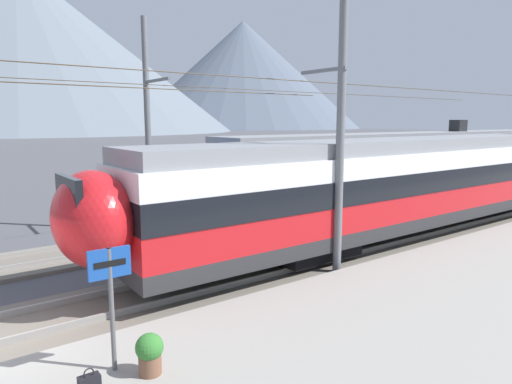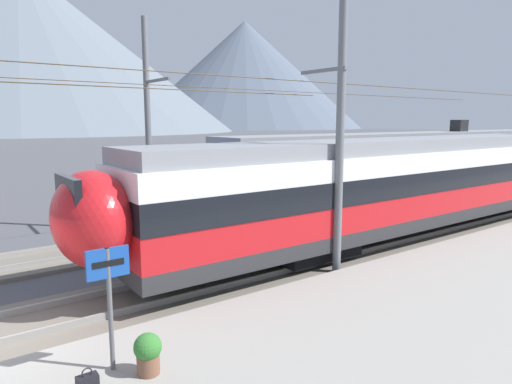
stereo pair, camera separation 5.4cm
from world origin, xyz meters
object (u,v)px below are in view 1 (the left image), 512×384
object	(u,v)px
catenary_mast_far_side	(149,124)
potted_plant_platform_edge	(150,351)
train_far_track	(411,161)
catenary_mast_mid	(338,127)
platform_sign	(110,281)
train_near_platform	(464,174)

from	to	relation	value
catenary_mast_far_side	potted_plant_platform_edge	distance (m)	12.11
train_far_track	catenary_mast_mid	world-z (taller)	catenary_mast_mid
catenary_mast_mid	platform_sign	distance (m)	7.82
potted_plant_platform_edge	catenary_mast_mid	bearing A→B (deg)	19.02
train_far_track	catenary_mast_mid	distance (m)	14.44
train_near_platform	platform_sign	world-z (taller)	train_near_platform
train_near_platform	platform_sign	size ratio (longest dim) A/B	15.66
catenary_mast_mid	catenary_mast_far_side	size ratio (longest dim) A/B	1.00
potted_plant_platform_edge	train_near_platform	bearing A→B (deg)	13.01
train_far_track	potted_plant_platform_edge	distance (m)	21.46
train_far_track	platform_sign	world-z (taller)	train_far_track
catenary_mast_far_side	train_near_platform	bearing A→B (deg)	-30.88
catenary_mast_far_side	potted_plant_platform_edge	world-z (taller)	catenary_mast_far_side
train_far_track	potted_plant_platform_edge	world-z (taller)	train_far_track
platform_sign	potted_plant_platform_edge	distance (m)	1.33
train_near_platform	potted_plant_platform_edge	world-z (taller)	train_near_platform
train_far_track	potted_plant_platform_edge	bearing A→B (deg)	-155.85
catenary_mast_mid	platform_sign	world-z (taller)	catenary_mast_mid
platform_sign	potted_plant_platform_edge	xyz separation A→B (m)	(0.43, -0.48, -1.16)
catenary_mast_far_side	platform_sign	world-z (taller)	catenary_mast_far_side
catenary_mast_far_side	potted_plant_platform_edge	bearing A→B (deg)	-113.79
platform_sign	catenary_mast_far_side	bearing A→B (deg)	63.23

